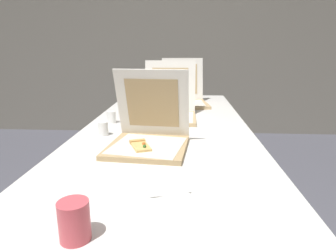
{
  "coord_description": "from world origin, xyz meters",
  "views": [
    {
      "loc": [
        0.11,
        -0.97,
        1.21
      ],
      "look_at": [
        0.02,
        0.49,
        0.82
      ],
      "focal_mm": 31.33,
      "sensor_mm": 36.0,
      "label": 1
    }
  ],
  "objects_px": {
    "table": "(166,135)",
    "pizza_box_back": "(185,98)",
    "cup_white_near_center": "(103,129)",
    "cup_printed_front": "(74,221)",
    "cup_white_far": "(143,107)",
    "pizza_box_middle": "(168,110)",
    "cup_white_mid": "(112,117)",
    "pizza_box_front": "(148,137)",
    "napkin_pile": "(165,185)"
  },
  "relations": [
    {
      "from": "table",
      "to": "cup_printed_front",
      "type": "relative_size",
      "value": 24.75
    },
    {
      "from": "table",
      "to": "pizza_box_back",
      "type": "relative_size",
      "value": 5.41
    },
    {
      "from": "table",
      "to": "pizza_box_back",
      "type": "distance_m",
      "value": 0.75
    },
    {
      "from": "cup_white_mid",
      "to": "napkin_pile",
      "type": "relative_size",
      "value": 0.43
    },
    {
      "from": "pizza_box_back",
      "to": "pizza_box_middle",
      "type": "bearing_deg",
      "value": -109.76
    },
    {
      "from": "cup_white_far",
      "to": "cup_white_mid",
      "type": "bearing_deg",
      "value": -114.24
    },
    {
      "from": "pizza_box_back",
      "to": "cup_white_near_center",
      "type": "relative_size",
      "value": 6.26
    },
    {
      "from": "cup_printed_front",
      "to": "pizza_box_back",
      "type": "bearing_deg",
      "value": 81.77
    },
    {
      "from": "cup_white_far",
      "to": "napkin_pile",
      "type": "distance_m",
      "value": 1.2
    },
    {
      "from": "cup_white_far",
      "to": "table",
      "type": "bearing_deg",
      "value": -65.14
    },
    {
      "from": "table",
      "to": "cup_white_far",
      "type": "xyz_separation_m",
      "value": [
        -0.2,
        0.43,
        0.08
      ]
    },
    {
      "from": "pizza_box_middle",
      "to": "cup_white_near_center",
      "type": "relative_size",
      "value": 5.74
    },
    {
      "from": "pizza_box_middle",
      "to": "pizza_box_back",
      "type": "relative_size",
      "value": 0.92
    },
    {
      "from": "pizza_box_front",
      "to": "pizza_box_back",
      "type": "distance_m",
      "value": 1.11
    },
    {
      "from": "pizza_box_front",
      "to": "napkin_pile",
      "type": "relative_size",
      "value": 2.27
    },
    {
      "from": "table",
      "to": "pizza_box_back",
      "type": "bearing_deg",
      "value": 82.06
    },
    {
      "from": "pizza_box_front",
      "to": "cup_white_far",
      "type": "bearing_deg",
      "value": 105.48
    },
    {
      "from": "cup_white_far",
      "to": "napkin_pile",
      "type": "height_order",
      "value": "cup_white_far"
    },
    {
      "from": "table",
      "to": "cup_white_mid",
      "type": "distance_m",
      "value": 0.37
    },
    {
      "from": "cup_white_far",
      "to": "pizza_box_front",
      "type": "bearing_deg",
      "value": -80.06
    },
    {
      "from": "cup_white_near_center",
      "to": "cup_printed_front",
      "type": "height_order",
      "value": "cup_printed_front"
    },
    {
      "from": "pizza_box_front",
      "to": "pizza_box_middle",
      "type": "distance_m",
      "value": 0.6
    },
    {
      "from": "pizza_box_back",
      "to": "cup_printed_front",
      "type": "relative_size",
      "value": 4.57
    },
    {
      "from": "pizza_box_back",
      "to": "cup_white_far",
      "type": "bearing_deg",
      "value": -141.87
    },
    {
      "from": "table",
      "to": "pizza_box_middle",
      "type": "xyz_separation_m",
      "value": [
        -0.0,
        0.24,
        0.1
      ]
    },
    {
      "from": "table",
      "to": "cup_white_mid",
      "type": "relative_size",
      "value": 33.86
    },
    {
      "from": "pizza_box_middle",
      "to": "pizza_box_back",
      "type": "height_order",
      "value": "same"
    },
    {
      "from": "cup_white_mid",
      "to": "pizza_box_middle",
      "type": "bearing_deg",
      "value": 22.87
    },
    {
      "from": "cup_white_far",
      "to": "pizza_box_back",
      "type": "bearing_deg",
      "value": 45.86
    },
    {
      "from": "cup_white_mid",
      "to": "napkin_pile",
      "type": "bearing_deg",
      "value": -65.2
    },
    {
      "from": "cup_printed_front",
      "to": "napkin_pile",
      "type": "bearing_deg",
      "value": 56.2
    },
    {
      "from": "pizza_box_front",
      "to": "cup_white_near_center",
      "type": "relative_size",
      "value": 5.29
    },
    {
      "from": "pizza_box_middle",
      "to": "pizza_box_back",
      "type": "bearing_deg",
      "value": 77.72
    },
    {
      "from": "cup_white_mid",
      "to": "cup_printed_front",
      "type": "xyz_separation_m",
      "value": [
        0.19,
        -1.14,
        0.01
      ]
    },
    {
      "from": "pizza_box_middle",
      "to": "cup_printed_front",
      "type": "relative_size",
      "value": 4.19
    },
    {
      "from": "pizza_box_middle",
      "to": "cup_printed_front",
      "type": "distance_m",
      "value": 1.29
    },
    {
      "from": "cup_printed_front",
      "to": "napkin_pile",
      "type": "relative_size",
      "value": 0.59
    },
    {
      "from": "pizza_box_back",
      "to": "cup_white_mid",
      "type": "distance_m",
      "value": 0.78
    },
    {
      "from": "napkin_pile",
      "to": "pizza_box_front",
      "type": "bearing_deg",
      "value": 104.84
    },
    {
      "from": "pizza_box_back",
      "to": "cup_printed_front",
      "type": "height_order",
      "value": "pizza_box_back"
    },
    {
      "from": "pizza_box_front",
      "to": "cup_printed_front",
      "type": "bearing_deg",
      "value": -92.26
    },
    {
      "from": "pizza_box_back",
      "to": "napkin_pile",
      "type": "bearing_deg",
      "value": -100.05
    },
    {
      "from": "cup_white_far",
      "to": "pizza_box_middle",
      "type": "bearing_deg",
      "value": -43.5
    },
    {
      "from": "pizza_box_middle",
      "to": "cup_white_mid",
      "type": "xyz_separation_m",
      "value": [
        -0.34,
        -0.15,
        -0.02
      ]
    },
    {
      "from": "pizza_box_middle",
      "to": "cup_white_mid",
      "type": "bearing_deg",
      "value": -157.39
    },
    {
      "from": "pizza_box_middle",
      "to": "cup_white_mid",
      "type": "distance_m",
      "value": 0.37
    },
    {
      "from": "cup_printed_front",
      "to": "pizza_box_middle",
      "type": "bearing_deg",
      "value": 83.26
    },
    {
      "from": "cup_white_mid",
      "to": "cup_white_far",
      "type": "bearing_deg",
      "value": 65.76
    },
    {
      "from": "table",
      "to": "cup_white_mid",
      "type": "bearing_deg",
      "value": 164.42
    },
    {
      "from": "pizza_box_middle",
      "to": "table",
      "type": "bearing_deg",
      "value": -89.63
    }
  ]
}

